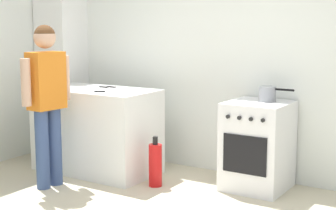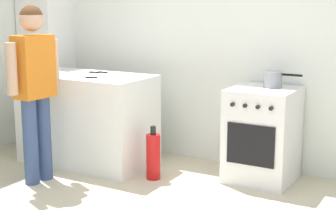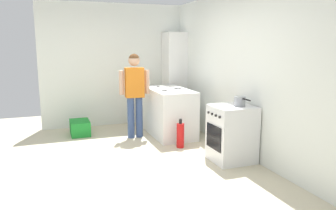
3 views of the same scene
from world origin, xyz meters
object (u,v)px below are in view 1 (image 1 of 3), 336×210
pot (268,94)px  knife_utility (94,91)px  knife_paring (109,87)px  knife_bread (57,87)px  person (47,93)px  larder_cabinet (62,72)px  oven_left (258,145)px  fire_extinguisher (155,165)px  knife_carving (96,87)px

pot → knife_utility: 1.74m
knife_utility → knife_paring: same height
knife_bread → person: bearing=-53.0°
larder_cabinet → knife_bread: bearing=-50.4°
oven_left → knife_utility: knife_utility is taller
knife_utility → person: (-0.18, -0.48, 0.03)m
pot → knife_bread: 2.29m
knife_bread → larder_cabinet: size_ratio=0.18×
oven_left → pot: (0.05, 0.09, 0.50)m
knife_paring → person: size_ratio=0.13×
fire_extinguisher → larder_cabinet: size_ratio=0.25×
knife_paring → larder_cabinet: size_ratio=0.11×
knife_paring → fire_extinguisher: knife_paring is taller
oven_left → person: person is taller
oven_left → pot: bearing=59.6°
knife_utility → knife_bread: 0.62m
pot → fire_extinguisher: bearing=-148.5°
knife_paring → fire_extinguisher: bearing=-20.2°
oven_left → pot: size_ratio=2.46×
knife_bread → larder_cabinet: 0.76m
knife_bread → knife_paring: bearing=30.9°
knife_utility → person: person is taller
knife_paring → larder_cabinet: 1.02m
knife_utility → person: size_ratio=0.15×
knife_carving → knife_bread: (-0.37, -0.23, -0.00)m
knife_paring → fire_extinguisher: (0.81, -0.30, -0.69)m
knife_utility → knife_carving: bearing=127.2°
knife_paring → knife_bread: same height
person → knife_utility: bearing=69.1°
pot → person: (-1.79, -1.13, 0.01)m
knife_paring → knife_carving: bearing=-153.7°
knife_utility → knife_bread: bearing=171.6°
knife_utility → oven_left: bearing=20.0°
person → fire_extinguisher: bearing=33.0°
pot → knife_carving: pot is taller
knife_utility → person: bearing=-110.9°
knife_utility → knife_carving: 0.41m
pot → person: 2.12m
pot → person: person is taller
oven_left → knife_bread: size_ratio=2.42×
knife_carving → person: size_ratio=0.21×
knife_carving → fire_extinguisher: 1.18m
knife_carving → person: 0.81m
pot → knife_paring: 1.75m
pot → knife_bread: bearing=-165.8°
knife_paring → person: bearing=-94.3°
oven_left → knife_paring: (-1.68, -0.18, 0.48)m
knife_bread → knife_carving: bearing=32.4°
knife_utility → knife_carving: size_ratio=0.71×
knife_carving → fire_extinguisher: size_ratio=0.66×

